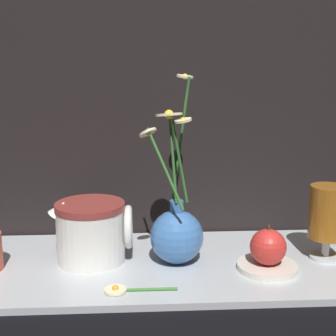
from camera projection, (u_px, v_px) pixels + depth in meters
name	position (u px, v px, depth m)	size (l,w,h in m)	color
ground_plane	(164.00, 268.00, 0.86)	(6.00, 6.00, 0.00)	black
shelf	(164.00, 265.00, 0.86)	(0.79, 0.31, 0.01)	#B2B7BC
vase_with_flowers	(177.00, 232.00, 0.85)	(0.12, 0.13, 0.34)	#3F72B7
ceramic_pitcher	(92.00, 229.00, 0.86)	(0.15, 0.13, 0.12)	white
tea_glass	(328.00, 215.00, 0.86)	(0.07, 0.07, 0.14)	silver
saucer_plate	(267.00, 267.00, 0.83)	(0.11, 0.11, 0.01)	silver
orange_fruit	(268.00, 247.00, 0.82)	(0.06, 0.06, 0.07)	red
loose_daisy	(124.00, 290.00, 0.75)	(0.12, 0.04, 0.01)	#3D7A33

